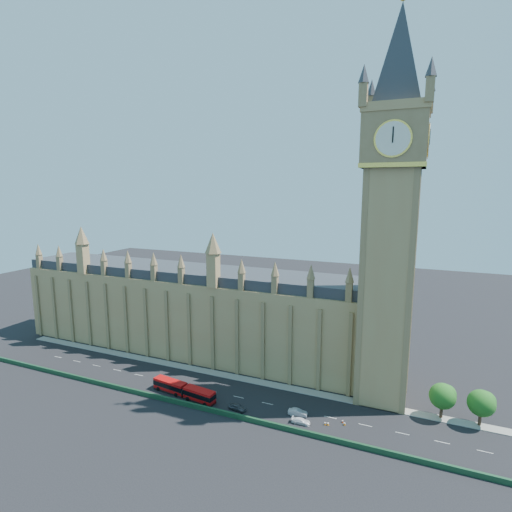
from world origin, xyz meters
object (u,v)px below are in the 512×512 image
at_px(car_grey, 237,407).
at_px(car_white, 301,421).
at_px(car_silver, 298,412).
at_px(red_bus, 184,390).

bearing_deg(car_grey, car_white, -80.33).
height_order(car_grey, car_white, car_grey).
bearing_deg(car_silver, car_grey, 97.56).
relative_size(red_bus, car_white, 4.39).
bearing_deg(car_silver, red_bus, 89.08).
bearing_deg(car_grey, red_bus, 95.32).
xyz_separation_m(red_bus, car_grey, (15.75, -0.65, -0.94)).
relative_size(car_grey, car_white, 1.01).
bearing_deg(red_bus, car_white, 7.21).
bearing_deg(red_bus, car_grey, 5.02).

